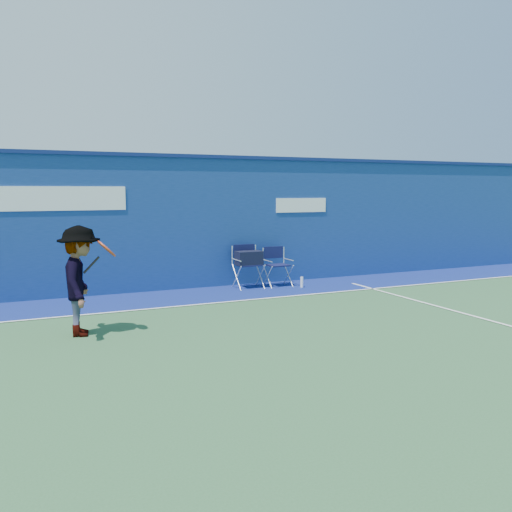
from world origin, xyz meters
name	(u,v)px	position (x,y,z in m)	size (l,w,h in m)	color
ground	(250,349)	(0.00, 0.00, 0.00)	(80.00, 80.00, 0.00)	#2D5531
stadium_wall	(158,222)	(0.00, 5.20, 1.55)	(24.00, 0.50, 3.08)	navy
out_of_bounds_strip	(172,298)	(0.00, 4.10, 0.00)	(24.00, 1.80, 0.01)	navy
court_lines	(234,338)	(0.00, 0.60, 0.01)	(24.00, 12.00, 0.01)	white
directors_chair_left	(248,270)	(1.96, 4.54, 0.42)	(0.60, 0.54, 1.00)	silver
directors_chair_right	(278,274)	(2.69, 4.47, 0.29)	(0.56, 0.50, 0.93)	silver
water_bottle	(302,282)	(3.11, 4.05, 0.13)	(0.07, 0.07, 0.26)	white
tennis_player	(80,281)	(-2.09, 1.82, 0.87)	(0.95, 1.21, 1.73)	#EA4738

